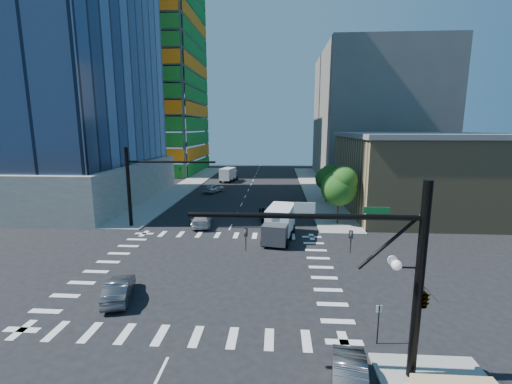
{
  "coord_description": "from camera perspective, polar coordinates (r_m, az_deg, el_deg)",
  "views": [
    {
      "loc": [
        5.35,
        -25.69,
        11.23
      ],
      "look_at": [
        3.2,
        8.0,
        4.92
      ],
      "focal_mm": 24.0,
      "sensor_mm": 36.0,
      "label": 1
    }
  ],
  "objects": [
    {
      "name": "signal_mast_nw",
      "position": [
        40.64,
        -18.6,
        1.92
      ],
      "size": [
        10.2,
        0.4,
        9.0
      ],
      "color": "black",
      "rests_on": "sidewalk_nw"
    },
    {
      "name": "tree_north",
      "position": [
        52.65,
        11.9,
        2.46
      ],
      "size": [
        3.54,
        3.52,
        5.78
      ],
      "color": "#382316",
      "rests_on": "sidewalk_ne"
    },
    {
      "name": "no_parking_sign",
      "position": [
        20.1,
        19.73,
        -19.41
      ],
      "size": [
        0.3,
        0.06,
        2.2
      ],
      "color": "black",
      "rests_on": "ground"
    },
    {
      "name": "sidewalk_ne",
      "position": [
        67.01,
        9.72,
        0.86
      ],
      "size": [
        5.0,
        60.0,
        0.15
      ],
      "primitive_type": "cube",
      "color": "#999791",
      "rests_on": "ground"
    },
    {
      "name": "car_sb_mid",
      "position": [
        60.98,
        -7.02,
        0.67
      ],
      "size": [
        3.67,
        5.1,
        1.61
      ],
      "primitive_type": "imported",
      "rotation": [
        0.0,
        0.0,
        2.72
      ],
      "color": "#B6BBBF",
      "rests_on": "ground"
    },
    {
      "name": "construction_building",
      "position": [
        94.5,
        -17.6,
        18.26
      ],
      "size": [
        25.16,
        34.5,
        70.6
      ],
      "color": "slate",
      "rests_on": "ground"
    },
    {
      "name": "box_truck_far",
      "position": [
        73.38,
        -4.51,
        2.78
      ],
      "size": [
        3.44,
        5.98,
        2.95
      ],
      "rotation": [
        0.0,
        0.0,
        2.95
      ],
      "color": "black",
      "rests_on": "ground"
    },
    {
      "name": "road_markings",
      "position": [
        28.54,
        -7.64,
        -12.67
      ],
      "size": [
        20.0,
        20.0,
        0.01
      ],
      "primitive_type": "cube",
      "color": "silver",
      "rests_on": "ground"
    },
    {
      "name": "car_nb_far",
      "position": [
        42.64,
        2.29,
        -3.72
      ],
      "size": [
        3.04,
        5.31,
        1.39
      ],
      "primitive_type": "imported",
      "rotation": [
        0.0,
        0.0,
        0.15
      ],
      "color": "black",
      "rests_on": "ground"
    },
    {
      "name": "car_sb_cross",
      "position": [
        25.29,
        -21.87,
        -14.78
      ],
      "size": [
        2.6,
        4.6,
        1.43
      ],
      "primitive_type": "imported",
      "rotation": [
        0.0,
        0.0,
        3.41
      ],
      "color": "#4A4B4F",
      "rests_on": "ground"
    },
    {
      "name": "sidewalk_nw",
      "position": [
        68.98,
        -11.4,
        1.07
      ],
      "size": [
        5.0,
        60.0,
        0.15
      ],
      "primitive_type": "cube",
      "color": "#999791",
      "rests_on": "ground"
    },
    {
      "name": "commercial_building",
      "position": [
        51.92,
        25.9,
        2.98
      ],
      "size": [
        20.5,
        22.5,
        10.6
      ],
      "color": "#917D54",
      "rests_on": "ground"
    },
    {
      "name": "tree_south",
      "position": [
        40.78,
        13.88,
        1.05
      ],
      "size": [
        4.16,
        4.16,
        6.82
      ],
      "color": "#382316",
      "rests_on": "sidewalk_ne"
    },
    {
      "name": "box_truck_near",
      "position": [
        35.02,
        3.83,
        -5.69
      ],
      "size": [
        3.63,
        6.5,
        3.22
      ],
      "rotation": [
        0.0,
        0.0,
        -0.17
      ],
      "color": "black",
      "rests_on": "ground"
    },
    {
      "name": "bg_building_ne",
      "position": [
        83.59,
        19.08,
        11.92
      ],
      "size": [
        24.0,
        30.0,
        28.0
      ],
      "primitive_type": "cube",
      "color": "#645F5A",
      "rests_on": "ground"
    },
    {
      "name": "signal_mast_se",
      "position": [
        16.36,
        22.64,
        -12.62
      ],
      "size": [
        10.51,
        2.48,
        9.0
      ],
      "color": "black",
      "rests_on": "sidewalk_se"
    },
    {
      "name": "ground",
      "position": [
        28.54,
        -7.64,
        -12.68
      ],
      "size": [
        160.0,
        160.0,
        0.0
      ],
      "primitive_type": "plane",
      "color": "black",
      "rests_on": "ground"
    },
    {
      "name": "car_sb_near",
      "position": [
        40.45,
        -9.04,
        -4.53
      ],
      "size": [
        2.87,
        5.56,
        1.54
      ],
      "primitive_type": "imported",
      "rotation": [
        0.0,
        0.0,
        3.28
      ],
      "color": "silver",
      "rests_on": "ground"
    },
    {
      "name": "car_nb_right",
      "position": [
        17.0,
        15.36,
        -28.14
      ],
      "size": [
        2.08,
        4.35,
        1.38
      ],
      "primitive_type": "imported",
      "rotation": [
        0.0,
        0.0,
        -0.15
      ],
      "color": "#4E4E53",
      "rests_on": "ground"
    }
  ]
}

